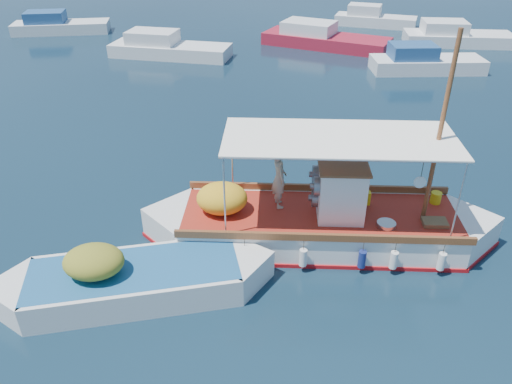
{
  "coord_description": "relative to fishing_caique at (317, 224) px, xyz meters",
  "views": [
    {
      "loc": [
        -1.08,
        -12.79,
        8.85
      ],
      "look_at": [
        -1.58,
        0.0,
        1.31
      ],
      "focal_mm": 35.0,
      "sensor_mm": 36.0,
      "label": 1
    }
  ],
  "objects": [
    {
      "name": "bg_boat_far_n",
      "position": [
        6.45,
        29.6,
        -0.08
      ],
      "size": [
        6.61,
        3.7,
        1.8
      ],
      "rotation": [
        0.0,
        0.0,
        -0.29
      ],
      "color": "silver",
      "rests_on": "ground"
    },
    {
      "name": "bg_boat_ne",
      "position": [
        7.44,
        17.31,
        -0.08
      ],
      "size": [
        6.61,
        2.64,
        1.8
      ],
      "rotation": [
        0.0,
        0.0,
        0.07
      ],
      "color": "silver",
      "rests_on": "ground"
    },
    {
      "name": "bg_boat_far_w",
      "position": [
        -17.9,
        26.23,
        -0.08
      ],
      "size": [
        7.3,
        3.53,
        1.8
      ],
      "rotation": [
        0.0,
        0.0,
        0.18
      ],
      "color": "silver",
      "rests_on": "ground"
    },
    {
      "name": "bg_boat_nw",
      "position": [
        -8.35,
        19.94,
        -0.08
      ],
      "size": [
        7.98,
        3.67,
        1.8
      ],
      "rotation": [
        0.0,
        0.0,
        -0.17
      ],
      "color": "silver",
      "rests_on": "ground"
    },
    {
      "name": "bg_boat_n",
      "position": [
        1.88,
        22.91,
        -0.08
      ],
      "size": [
        9.0,
        6.01,
        1.8
      ],
      "rotation": [
        0.0,
        0.0,
        -0.41
      ],
      "color": "maroon",
      "rests_on": "ground"
    },
    {
      "name": "fishing_caique",
      "position": [
        0.0,
        0.0,
        0.0
      ],
      "size": [
        10.58,
        3.01,
        6.45
      ],
      "rotation": [
        0.0,
        0.0,
        -0.01
      ],
      "color": "white",
      "rests_on": "ground"
    },
    {
      "name": "dinghy",
      "position": [
        -4.87,
        -2.55,
        -0.19
      ],
      "size": [
        7.11,
        3.23,
        1.78
      ],
      "rotation": [
        0.0,
        0.0,
        0.24
      ],
      "color": "white",
      "rests_on": "ground"
    },
    {
      "name": "bg_boat_e",
      "position": [
        11.22,
        23.8,
        -0.08
      ],
      "size": [
        7.44,
        3.02,
        1.8
      ],
      "rotation": [
        0.0,
        0.0,
        -0.06
      ],
      "color": "silver",
      "rests_on": "ground"
    },
    {
      "name": "ground",
      "position": [
        -0.25,
        0.54,
        -0.57
      ],
      "size": [
        160.0,
        160.0,
        0.0
      ],
      "primitive_type": "plane",
      "color": "black",
      "rests_on": "ground"
    }
  ]
}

